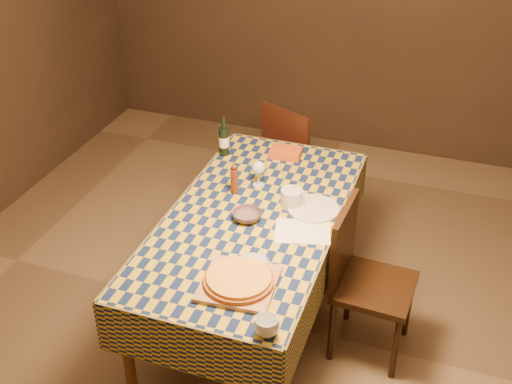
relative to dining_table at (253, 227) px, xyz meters
The scene contains 16 objects.
room 0.66m from the dining_table, ahead, with size 5.00×5.10×2.70m.
dining_table is the anchor object (origin of this frame).
cutting_board 0.60m from the dining_table, 77.18° to the right, with size 0.35×0.35×0.02m, color #AB7350.
pizza 0.60m from the dining_table, 77.18° to the right, with size 0.41×0.41×0.03m.
pepper_mill 0.32m from the dining_table, 133.08° to the left, with size 0.06×0.06×0.19m.
bowl 0.11m from the dining_table, 116.86° to the right, with size 0.16×0.16×0.05m, color #5A424B.
wine_glass 0.39m from the dining_table, 103.76° to the left, with size 0.09×0.09×0.16m.
wine_bottle 0.77m from the dining_table, 124.02° to the left, with size 0.08×0.08×0.27m.
deli_tub 0.28m from the dining_table, 45.22° to the left, with size 0.13×0.13×0.10m, color #B9BFC0.
takeout_container 0.73m from the dining_table, 92.42° to the left, with size 0.20×0.14×0.05m, color #B34A17.
white_plate 0.36m from the dining_table, 29.26° to the left, with size 0.29×0.29×0.02m, color silver.
tumbler 0.93m from the dining_table, 66.93° to the right, with size 0.11×0.11×0.09m, color white.
flour_patch 0.32m from the dining_table, ahead, with size 0.30×0.23×0.00m, color white.
flour_bag 0.44m from the dining_table, 69.78° to the right, with size 0.15×0.12×0.05m, color #9BA6C7.
chair_far 1.19m from the dining_table, 94.33° to the left, with size 0.56×0.56×0.93m.
chair_right 0.65m from the dining_table, ahead, with size 0.45×0.44×0.93m.
Camera 1 is at (0.99, -2.79, 2.79)m, focal length 45.00 mm.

